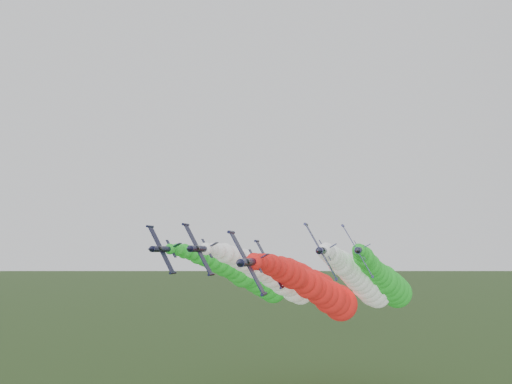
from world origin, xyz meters
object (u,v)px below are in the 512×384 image
Objects in this scene: jet_trail at (322,287)px; jet_inner_left at (277,278)px; jet_inner_right at (362,282)px; jet_outer_right at (386,282)px; jet_lead at (320,292)px; jet_outer_left at (249,278)px.

jet_inner_left is at bearing -135.35° from jet_trail.
jet_outer_right is (6.71, 10.97, -0.71)m from jet_inner_right.
jet_lead is 25.49m from jet_trail.
jet_outer_right reaches higher than jet_lead.
jet_inner_right reaches higher than jet_lead.
jet_outer_left reaches higher than jet_outer_right.
jet_inner_left is 31.99m from jet_outer_right.
jet_trail is (-12.16, 13.59, -2.68)m from jet_inner_right.
jet_outer_left is 1.00× the size of jet_outer_right.
jet_outer_left is at bearing -176.17° from jet_outer_right.
jet_inner_left is 0.99× the size of jet_outer_right.
jet_inner_right is (23.95, -1.95, -0.53)m from jet_inner_left.
jet_outer_right is (40.36, 2.70, -0.92)m from jet_outer_left.
jet_outer_left is (-9.70, 6.33, -0.31)m from jet_inner_left.
jet_inner_left is (-13.85, 13.75, 2.51)m from jet_lead.
jet_outer_right is (30.66, 9.03, -1.24)m from jet_inner_left.
jet_outer_right reaches higher than jet_trail.
jet_inner_left is at bearing -33.13° from jet_outer_left.
jet_outer_left is 40.46m from jet_outer_right.
jet_inner_left reaches higher than jet_outer_right.
jet_inner_right is 0.99× the size of jet_outer_right.
jet_lead reaches higher than jet_trail.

